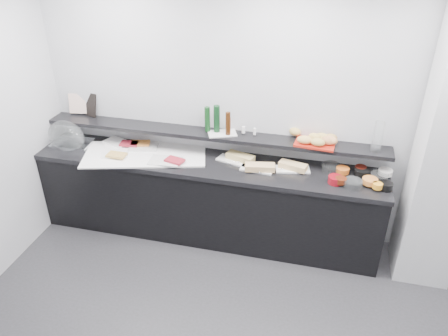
% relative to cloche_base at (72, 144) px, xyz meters
% --- Properties ---
extents(back_wall, '(5.00, 0.02, 2.70)m').
position_rel_cloche_base_xyz_m(back_wall, '(2.23, 0.30, 0.43)').
color(back_wall, '#B7BABF').
rests_on(back_wall, ground).
extents(ceiling, '(5.00, 5.00, 0.00)m').
position_rel_cloche_base_xyz_m(ceiling, '(2.23, -1.70, 1.78)').
color(ceiling, white).
rests_on(ceiling, back_wall).
extents(buffet_cabinet, '(3.60, 0.60, 0.85)m').
position_rel_cloche_base_xyz_m(buffet_cabinet, '(1.53, -0.00, -0.50)').
color(buffet_cabinet, black).
rests_on(buffet_cabinet, ground).
extents(counter_top, '(3.62, 0.62, 0.05)m').
position_rel_cloche_base_xyz_m(counter_top, '(1.53, -0.00, -0.05)').
color(counter_top, black).
rests_on(counter_top, buffet_cabinet).
extents(wall_shelf, '(3.60, 0.25, 0.04)m').
position_rel_cloche_base_xyz_m(wall_shelf, '(1.53, 0.17, 0.21)').
color(wall_shelf, black).
rests_on(wall_shelf, back_wall).
extents(cloche_base, '(0.44, 0.31, 0.04)m').
position_rel_cloche_base_xyz_m(cloche_base, '(0.00, 0.00, 0.00)').
color(cloche_base, '#B4B7BB').
rests_on(cloche_base, counter_top).
extents(cloche_dome, '(0.52, 0.42, 0.34)m').
position_rel_cloche_base_xyz_m(cloche_dome, '(-0.03, -0.04, 0.11)').
color(cloche_dome, white).
rests_on(cloche_dome, cloche_base).
extents(linen_runner, '(1.38, 0.92, 0.01)m').
position_rel_cloche_base_xyz_m(linen_runner, '(0.86, -0.00, -0.01)').
color(linen_runner, white).
rests_on(linen_runner, counter_top).
extents(platter_meat_a, '(0.32, 0.27, 0.01)m').
position_rel_cloche_base_xyz_m(platter_meat_a, '(0.45, 0.16, 0.00)').
color(platter_meat_a, white).
rests_on(platter_meat_a, linen_runner).
extents(food_meat_a, '(0.21, 0.14, 0.02)m').
position_rel_cloche_base_xyz_m(food_meat_a, '(0.63, 0.12, 0.02)').
color(food_meat_a, maroon).
rests_on(food_meat_a, platter_meat_a).
extents(platter_salmon, '(0.34, 0.26, 0.01)m').
position_rel_cloche_base_xyz_m(platter_salmon, '(0.79, 0.11, 0.00)').
color(platter_salmon, silver).
rests_on(platter_salmon, linen_runner).
extents(food_salmon, '(0.23, 0.18, 0.02)m').
position_rel_cloche_base_xyz_m(food_salmon, '(0.74, 0.15, 0.02)').
color(food_salmon, orange).
rests_on(food_salmon, platter_salmon).
extents(platter_cheese, '(0.32, 0.26, 0.01)m').
position_rel_cloche_base_xyz_m(platter_cheese, '(0.56, -0.11, 0.00)').
color(platter_cheese, white).
rests_on(platter_cheese, linen_runner).
extents(food_cheese, '(0.20, 0.13, 0.02)m').
position_rel_cloche_base_xyz_m(food_cheese, '(0.61, -0.16, 0.02)').
color(food_cheese, tan).
rests_on(food_cheese, platter_cheese).
extents(platter_meat_b, '(0.33, 0.23, 0.01)m').
position_rel_cloche_base_xyz_m(platter_meat_b, '(1.13, -0.13, 0.00)').
color(platter_meat_b, silver).
rests_on(platter_meat_b, linen_runner).
extents(food_meat_b, '(0.21, 0.16, 0.02)m').
position_rel_cloche_base_xyz_m(food_meat_b, '(1.23, -0.12, 0.02)').
color(food_meat_b, maroon).
rests_on(food_meat_b, platter_meat_b).
extents(sandwich_plate_left, '(0.37, 0.24, 0.01)m').
position_rel_cloche_base_xyz_m(sandwich_plate_left, '(1.80, 0.08, -0.01)').
color(sandwich_plate_left, silver).
rests_on(sandwich_plate_left, counter_top).
extents(sandwich_food_left, '(0.31, 0.19, 0.06)m').
position_rel_cloche_base_xyz_m(sandwich_food_left, '(1.86, 0.10, 0.02)').
color(sandwich_food_left, tan).
rests_on(sandwich_food_left, sandwich_plate_left).
extents(tongs_left, '(0.15, 0.07, 0.01)m').
position_rel_cloche_base_xyz_m(tongs_left, '(1.82, 0.02, -0.00)').
color(tongs_left, silver).
rests_on(tongs_left, sandwich_plate_left).
extents(sandwich_plate_mid, '(0.33, 0.16, 0.01)m').
position_rel_cloche_base_xyz_m(sandwich_plate_mid, '(2.06, -0.04, -0.01)').
color(sandwich_plate_mid, white).
rests_on(sandwich_plate_mid, counter_top).
extents(sandwich_food_mid, '(0.31, 0.16, 0.06)m').
position_rel_cloche_base_xyz_m(sandwich_food_mid, '(2.09, -0.06, 0.02)').
color(sandwich_food_mid, tan).
rests_on(sandwich_food_mid, sandwich_plate_mid).
extents(tongs_mid, '(0.16, 0.02, 0.01)m').
position_rel_cloche_base_xyz_m(tongs_mid, '(2.04, -0.11, -0.00)').
color(tongs_mid, silver).
rests_on(tongs_mid, sandwich_plate_mid).
extents(sandwich_plate_right, '(0.35, 0.21, 0.01)m').
position_rel_cloche_base_xyz_m(sandwich_plate_right, '(2.41, 0.04, -0.01)').
color(sandwich_plate_right, white).
rests_on(sandwich_plate_right, counter_top).
extents(sandwich_food_right, '(0.29, 0.17, 0.06)m').
position_rel_cloche_base_xyz_m(sandwich_food_right, '(2.41, 0.04, 0.02)').
color(sandwich_food_right, '#DBB473').
rests_on(sandwich_food_right, sandwich_plate_right).
extents(tongs_right, '(0.14, 0.08, 0.01)m').
position_rel_cloche_base_xyz_m(tongs_right, '(2.36, 0.03, -0.00)').
color(tongs_right, silver).
rests_on(tongs_right, sandwich_plate_right).
extents(bowl_glass_fruit, '(0.22, 0.22, 0.07)m').
position_rel_cloche_base_xyz_m(bowl_glass_fruit, '(2.78, 0.11, 0.02)').
color(bowl_glass_fruit, silver).
rests_on(bowl_glass_fruit, counter_top).
extents(fill_glass_fruit, '(0.17, 0.17, 0.05)m').
position_rel_cloche_base_xyz_m(fill_glass_fruit, '(2.88, 0.07, 0.03)').
color(fill_glass_fruit, '#D3611C').
rests_on(fill_glass_fruit, bowl_glass_fruit).
extents(bowl_black_jam, '(0.19, 0.19, 0.07)m').
position_rel_cloche_base_xyz_m(bowl_black_jam, '(3.07, 0.09, 0.02)').
color(bowl_black_jam, black).
rests_on(bowl_black_jam, counter_top).
extents(fill_black_jam, '(0.11, 0.11, 0.05)m').
position_rel_cloche_base_xyz_m(fill_black_jam, '(3.05, 0.15, 0.03)').
color(fill_black_jam, '#55140C').
rests_on(fill_black_jam, bowl_black_jam).
extents(bowl_glass_cream, '(0.20, 0.20, 0.07)m').
position_rel_cloche_base_xyz_m(bowl_glass_cream, '(3.22, 0.06, 0.02)').
color(bowl_glass_cream, white).
rests_on(bowl_glass_cream, counter_top).
extents(fill_glass_cream, '(0.14, 0.14, 0.05)m').
position_rel_cloche_base_xyz_m(fill_glass_cream, '(3.28, 0.14, 0.03)').
color(fill_glass_cream, white).
rests_on(fill_glass_cream, bowl_glass_cream).
extents(bowl_red_jam, '(0.18, 0.18, 0.07)m').
position_rel_cloche_base_xyz_m(bowl_red_jam, '(2.82, -0.11, 0.02)').
color(bowl_red_jam, maroon).
rests_on(bowl_red_jam, counter_top).
extents(fill_red_jam, '(0.13, 0.13, 0.05)m').
position_rel_cloche_base_xyz_m(fill_red_jam, '(2.87, -0.13, 0.03)').
color(fill_red_jam, '#4E1B0B').
rests_on(fill_red_jam, bowl_red_jam).
extents(bowl_glass_salmon, '(0.23, 0.23, 0.07)m').
position_rel_cloche_base_xyz_m(bowl_glass_salmon, '(2.98, -0.14, 0.02)').
color(bowl_glass_salmon, white).
rests_on(bowl_glass_salmon, counter_top).
extents(fill_glass_salmon, '(0.15, 0.15, 0.05)m').
position_rel_cloche_base_xyz_m(fill_glass_salmon, '(3.13, -0.07, 0.03)').
color(fill_glass_salmon, orange).
rests_on(fill_glass_salmon, bowl_glass_salmon).
extents(bowl_black_fruit, '(0.16, 0.16, 0.07)m').
position_rel_cloche_base_xyz_m(bowl_black_fruit, '(3.27, -0.11, 0.02)').
color(bowl_black_fruit, black).
rests_on(bowl_black_fruit, counter_top).
extents(fill_black_fruit, '(0.10, 0.10, 0.05)m').
position_rel_cloche_base_xyz_m(fill_black_fruit, '(3.19, -0.14, 0.03)').
color(fill_black_fruit, '#F9A022').
rests_on(fill_black_fruit, bowl_black_fruit).
extents(framed_print, '(0.21, 0.14, 0.26)m').
position_rel_cloche_base_xyz_m(framed_print, '(0.11, 0.29, 0.36)').
color(framed_print, black).
rests_on(framed_print, wall_shelf).
extents(print_art, '(0.20, 0.08, 0.22)m').
position_rel_cloche_base_xyz_m(print_art, '(-0.03, 0.28, 0.36)').
color(print_art, beige).
rests_on(print_art, framed_print).
extents(condiment_tray, '(0.33, 0.27, 0.01)m').
position_rel_cloche_base_xyz_m(condiment_tray, '(1.66, 0.17, 0.24)').
color(condiment_tray, white).
rests_on(condiment_tray, wall_shelf).
extents(bottle_green_a, '(0.07, 0.07, 0.26)m').
position_rel_cloche_base_xyz_m(bottle_green_a, '(1.50, 0.18, 0.37)').
color(bottle_green_a, '#103B16').
rests_on(bottle_green_a, condiment_tray).
extents(bottle_brown, '(0.05, 0.05, 0.24)m').
position_rel_cloche_base_xyz_m(bottle_brown, '(1.72, 0.15, 0.36)').
color(bottle_brown, '#371B0A').
rests_on(bottle_brown, condiment_tray).
extents(bottle_green_b, '(0.07, 0.07, 0.28)m').
position_rel_cloche_base_xyz_m(bottle_green_b, '(1.59, 0.19, 0.38)').
color(bottle_green_b, black).
rests_on(bottle_green_b, condiment_tray).
extents(bottle_hot, '(0.05, 0.05, 0.18)m').
position_rel_cloche_base_xyz_m(bottle_hot, '(1.72, 0.15, 0.33)').
color(bottle_hot, '#A8330C').
rests_on(bottle_hot, condiment_tray).
extents(shaker_salt, '(0.04, 0.04, 0.07)m').
position_rel_cloche_base_xyz_m(shaker_salt, '(1.87, 0.22, 0.28)').
color(shaker_salt, white).
rests_on(shaker_salt, condiment_tray).
extents(shaker_pepper, '(0.04, 0.04, 0.07)m').
position_rel_cloche_base_xyz_m(shaker_pepper, '(1.98, 0.21, 0.28)').
color(shaker_pepper, white).
rests_on(shaker_pepper, condiment_tray).
extents(bread_tray, '(0.40, 0.30, 0.02)m').
position_rel_cloche_base_xyz_m(bread_tray, '(2.59, 0.17, 0.24)').
color(bread_tray, '#B52213').
rests_on(bread_tray, wall_shelf).
extents(bread_roll_nw, '(0.15, 0.12, 0.08)m').
position_rel_cloche_base_xyz_m(bread_roll_nw, '(2.38, 0.27, 0.29)').
color(bread_roll_nw, tan).
rests_on(bread_roll_nw, bread_tray).
extents(bread_roll_n, '(0.15, 0.11, 0.08)m').
position_rel_cloche_base_xyz_m(bread_roll_n, '(2.65, 0.21, 0.29)').
color(bread_roll_n, tan).
rests_on(bread_roll_n, bread_tray).
extents(bread_roll_ne, '(0.14, 0.10, 0.08)m').
position_rel_cloche_base_xyz_m(bread_roll_ne, '(2.73, 0.22, 0.29)').
color(bread_roll_ne, '#AF8242').
rests_on(bread_roll_ne, bread_tray).
extents(bread_roll_sw, '(0.15, 0.10, 0.08)m').
position_rel_cloche_base_xyz_m(bread_roll_sw, '(2.49, 0.11, 0.29)').
color(bread_roll_sw, tan).
rests_on(bread_roll_sw, bread_tray).
extents(bread_roll_s, '(0.15, 0.11, 0.08)m').
position_rel_cloche_base_xyz_m(bread_roll_s, '(2.62, 0.09, 0.29)').
color(bread_roll_s, tan).
rests_on(bread_roll_s, bread_tray).
extents(bread_roll_se, '(0.14, 0.12, 0.08)m').
position_rel_cloche_base_xyz_m(bread_roll_se, '(2.70, 0.14, 0.29)').
color(bread_roll_se, '#B57645').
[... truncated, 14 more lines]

